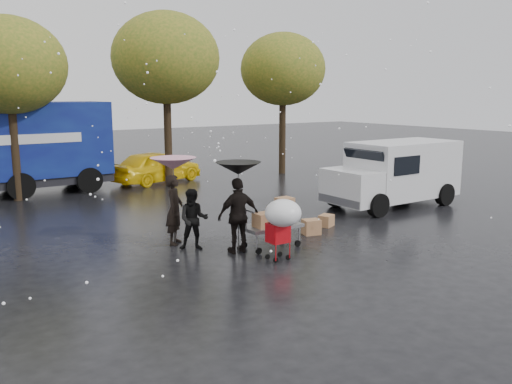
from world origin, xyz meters
TOP-DOWN VIEW (x-y plane):
  - ground at (0.00, 0.00)m, footprint 90.00×90.00m
  - person_pink at (-1.34, 1.54)m, footprint 0.75×0.78m
  - person_middle at (-1.19, 0.79)m, footprint 0.93×0.88m
  - person_black at (-0.41, -0.06)m, footprint 1.11×0.54m
  - umbrella_pink at (-1.34, 1.54)m, footprint 1.16×1.16m
  - umbrella_black at (-0.41, -0.06)m, footprint 1.10×1.10m
  - vendor_cart at (0.58, -0.15)m, footprint 1.52×0.80m
  - shopping_cart at (0.03, -1.22)m, footprint 0.84×0.84m
  - white_van at (7.07, 1.66)m, footprint 4.91×2.18m
  - blue_truck at (-3.72, 11.18)m, footprint 8.30×2.60m
  - box_ground_near at (2.17, 0.27)m, footprint 0.54×0.47m
  - box_ground_far at (3.12, 0.72)m, footprint 0.53×0.48m
  - yellow_taxi at (2.31, 10.84)m, footprint 4.41×2.64m
  - tree_row at (-0.47, 10.00)m, footprint 21.60×4.40m

SIDE VIEW (x-z plane):
  - ground at x=0.00m, z-range 0.00..0.00m
  - box_ground_far at x=3.12m, z-range 0.00..0.34m
  - box_ground_near at x=2.17m, z-range 0.00..0.41m
  - yellow_taxi at x=2.31m, z-range 0.00..1.41m
  - vendor_cart at x=0.58m, z-range 0.09..1.36m
  - person_middle at x=-1.19m, z-range 0.00..1.52m
  - person_pink at x=-1.34m, z-range 0.00..1.80m
  - person_black at x=-0.41m, z-range 0.00..1.84m
  - shopping_cart at x=0.03m, z-range 0.33..1.80m
  - white_van at x=7.07m, z-range 0.06..2.26m
  - blue_truck at x=-3.72m, z-range 0.01..3.51m
  - umbrella_black at x=-0.41m, z-range 0.96..3.18m
  - umbrella_pink at x=-1.34m, z-range 0.97..3.20m
  - tree_row at x=-0.47m, z-range 1.46..8.58m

